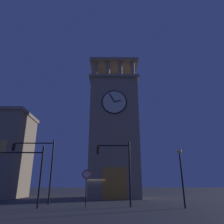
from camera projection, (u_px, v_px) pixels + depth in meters
ground_plane at (96, 199)px, 27.39m from camera, size 200.00×200.00×0.00m
clocktower at (114, 133)px, 32.65m from camera, size 7.72×7.28×23.42m
traffic_signal_near at (39, 159)px, 21.69m from camera, size 4.39×0.41×6.37m
traffic_signal_mid at (25, 166)px, 18.22m from camera, size 4.29×0.41×5.12m
traffic_signal_far at (119, 162)px, 19.35m from camera, size 3.13×0.41×5.70m
street_lamp at (181, 166)px, 18.32m from camera, size 0.44×0.44×4.89m
no_horn_sign at (86, 178)px, 18.57m from camera, size 0.78×0.14×3.10m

